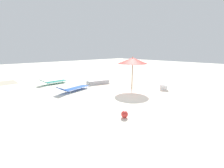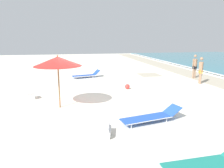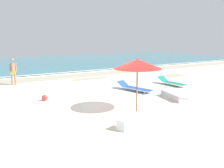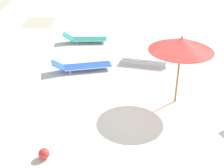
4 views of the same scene
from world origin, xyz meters
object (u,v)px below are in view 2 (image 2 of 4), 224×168
sun_lounger_under_umbrella (86,75)px  sun_lounger_near_water_left (151,116)px  beachgoer_shoreline_child (201,69)px  cooler_box (30,95)px  lounger_stack (81,130)px  beach_ball (127,87)px  beach_umbrella (58,62)px  sun_lounger_beside_umbrella (208,163)px  beachgoer_wading_adult (195,65)px

sun_lounger_under_umbrella → sun_lounger_near_water_left: (9.36, 1.54, -0.01)m
beachgoer_shoreline_child → cooler_box: beachgoer_shoreline_child is taller
lounger_stack → beach_ball: size_ratio=6.78×
beach_umbrella → beach_ball: beach_umbrella is taller
lounger_stack → sun_lounger_beside_umbrella: bearing=61.5°
beachgoer_shoreline_child → sun_lounger_beside_umbrella: bearing=164.8°
sun_lounger_near_water_left → cooler_box: bearing=-142.2°
sun_lounger_beside_umbrella → beach_ball: (-8.27, 0.41, -0.06)m
sun_lounger_under_umbrella → beachgoer_shoreline_child: 8.12m
sun_lounger_near_water_left → beachgoer_shoreline_child: (-5.63, 5.63, 0.80)m
sun_lounger_beside_umbrella → beach_umbrella: bearing=-149.9°
beach_umbrella → beachgoer_wading_adult: bearing=118.1°
sun_lounger_under_umbrella → beachgoer_wading_adult: beachgoer_wading_adult is taller
sun_lounger_near_water_left → beachgoer_wading_adult: beachgoer_wading_adult is taller
cooler_box → sun_lounger_near_water_left: bearing=28.3°
lounger_stack → beachgoer_shoreline_child: 10.35m
beach_umbrella → beachgoer_shoreline_child: (-3.26, 8.94, -1.02)m
beach_umbrella → cooler_box: (-1.66, -1.49, -1.84)m
beach_umbrella → cooler_box: bearing=-138.0°
beachgoer_wading_adult → beach_ball: 6.40m
beach_umbrella → beachgoer_wading_adult: beach_umbrella is taller
sun_lounger_beside_umbrella → beachgoer_shoreline_child: (-8.75, 5.51, 0.79)m
lounger_stack → beach_ball: lounger_stack is taller
sun_lounger_near_water_left → beachgoer_wading_adult: (-7.55, 6.40, 0.80)m
sun_lounger_under_umbrella → sun_lounger_beside_umbrella: sun_lounger_under_umbrella is taller
sun_lounger_under_umbrella → cooler_box: bearing=-45.8°
lounger_stack → sun_lounger_beside_umbrella: (2.50, 2.70, 0.04)m
beach_umbrella → beach_ball: 5.10m
beach_umbrella → sun_lounger_under_umbrella: beach_umbrella is taller
beach_ball → cooler_box: (1.13, -5.33, 0.04)m
lounger_stack → sun_lounger_near_water_left: bearing=117.8°
beachgoer_shoreline_child → beach_ball: size_ratio=6.08×
sun_lounger_near_water_left → beachgoer_wading_adult: size_ratio=1.38×
beach_ball → cooler_box: 5.44m
sun_lounger_beside_umbrella → beach_ball: sun_lounger_beside_umbrella is taller
beach_umbrella → sun_lounger_beside_umbrella: 6.72m
sun_lounger_beside_umbrella → lounger_stack: bearing=-134.7°
lounger_stack → beach_ball: bearing=166.0°
lounger_stack → beachgoer_wading_adult: (-8.17, 8.97, 0.84)m
beach_ball → sun_lounger_under_umbrella: bearing=-153.9°
sun_lounger_beside_umbrella → sun_lounger_near_water_left: size_ratio=0.87×
beachgoer_wading_adult → beachgoer_shoreline_child: 2.07m
beachgoer_shoreline_child → beachgoer_wading_adult: bearing=-4.6°
beach_umbrella → cooler_box: 2.89m
beach_umbrella → beachgoer_shoreline_child: 9.57m
beach_umbrella → sun_lounger_near_water_left: (2.37, 3.31, -1.82)m
beachgoer_shoreline_child → cooler_box: (1.60, -10.43, -0.81)m
beachgoer_wading_adult → sun_lounger_under_umbrella: bearing=150.6°
sun_lounger_beside_umbrella → sun_lounger_near_water_left: (-3.12, -0.12, -0.00)m
sun_lounger_under_umbrella → cooler_box: size_ratio=3.70×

